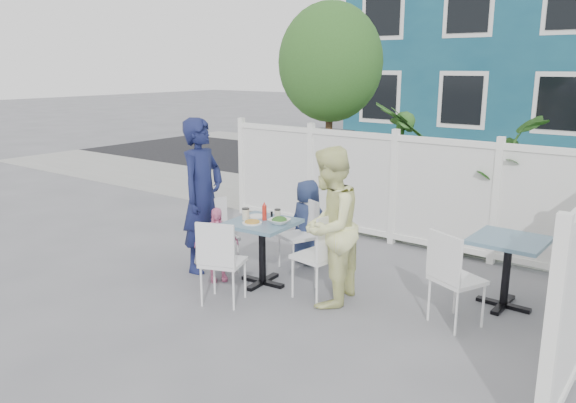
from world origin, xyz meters
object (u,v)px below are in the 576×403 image
Objects in this scene: chair_right at (322,250)px; chair_near at (220,257)px; boy at (307,222)px; main_table at (262,236)px; spare_table at (508,254)px; chair_left at (216,230)px; man at (202,195)px; toddler at (217,244)px; utility_cabinet at (328,168)px; woman at (329,227)px; chair_back at (302,229)px.

chair_right reaches higher than chair_near.
main_table is at bearing 98.00° from boy.
boy is (-2.51, -0.13, -0.04)m from spare_table.
spare_table is (2.51, 1.06, -0.00)m from main_table.
chair_left is 0.82× the size of boy.
man reaches higher than boy.
spare_table is 0.81× the size of chair_near.
spare_table is 3.29m from toddler.
utility_cabinet is 1.45× the size of chair_left.
man is at bearing -45.04° from chair_left.
woman is 1.51m from toddler.
chair_near is at bearing -63.95° from utility_cabinet.
chair_left reaches higher than chair_back.
utility_cabinet reaches higher than chair_left.
chair_right reaches higher than chair_back.
spare_table is 0.78× the size of chair_right.
toddler is (-1.34, -0.28, -0.12)m from chair_right.
main_table is 0.75m from chair_near.
chair_back is 0.46× the size of man.
utility_cabinet is 5.06m from spare_table.
utility_cabinet is at bearing 52.72° from toddler.
chair_right is 1.09× the size of toddler.
toddler is (-0.54, 0.51, -0.10)m from chair_near.
man reaches higher than chair_near.
main_table is 0.58m from toddler.
boy reaches higher than spare_table.
woman is 1.33m from boy.
man reaches higher than main_table.
utility_cabinet is at bearing -157.93° from woman.
man is at bearing -73.37° from utility_cabinet.
utility_cabinet is 1.39× the size of chair_near.
chair_left is 0.47m from man.
chair_back is 0.98× the size of toddler.
utility_cabinet is 4.63m from chair_right.
spare_table is 1.97m from chair_right.
chair_right is 1.04× the size of chair_near.
spare_table is 2.51m from boy.
man is (0.71, -4.00, 0.31)m from utility_cabinet.
spare_table is 2.47m from chair_back.
spare_table is at bearing -81.99° from man.
chair_left is at bearing 115.25° from chair_near.
toddler is at bearing 110.03° from chair_right.
woman is 1.90× the size of toddler.
man is (-0.93, -0.04, 0.37)m from main_table.
woman reaches higher than boy.
boy is at bearing -50.34° from chair_back.
man reaches higher than spare_table.
boy is (-0.06, 0.19, 0.04)m from chair_back.
main_table is 0.83m from chair_right.
boy is at bearing -55.03° from utility_cabinet.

